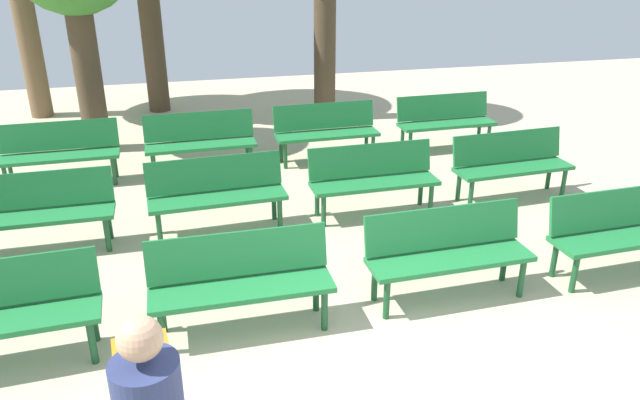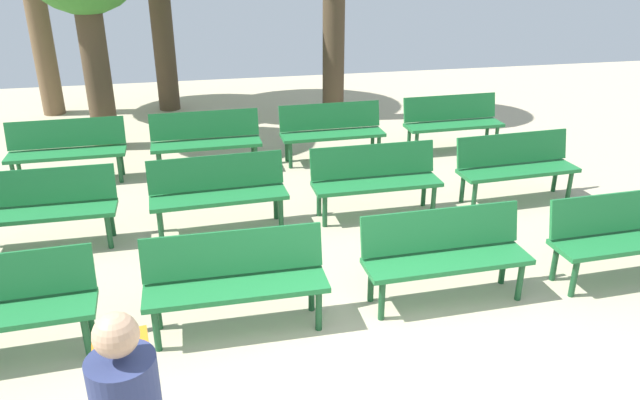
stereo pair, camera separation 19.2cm
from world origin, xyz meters
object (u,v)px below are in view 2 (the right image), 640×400
object	(u,v)px
bench_r2_c1	(206,138)
bench_r1_c0	(42,204)
bench_r0_c1	(235,276)
bench_r2_c2	(332,129)
bench_r1_c3	(516,163)
bench_r2_c3	(452,120)
bench_r2_c0	(67,147)
bench_r0_c3	(625,232)
bench_r0_c2	(445,251)
bench_r1_c2	(375,176)
bench_r1_c1	(218,189)

from	to	relation	value
bench_r2_c1	bench_r1_c0	bearing A→B (deg)	-133.23
bench_r0_c1	bench_r2_c2	distance (m)	4.55
bench_r1_c3	bench_r2_c3	size ratio (longest dim) A/B	1.01
bench_r2_c0	bench_r0_c3	bearing A→B (deg)	-34.76
bench_r0_c3	bench_r2_c1	bearing A→B (deg)	132.74
bench_r0_c2	bench_r2_c3	bearing A→B (deg)	64.19
bench_r0_c2	bench_r2_c2	xyz separation A→B (m)	(-0.17, 4.10, 0.00)
bench_r1_c3	bench_r1_c2	bearing A→B (deg)	178.66
bench_r2_c0	bench_r2_c3	xyz separation A→B (m)	(5.92, 0.20, 0.00)
bench_r1_c2	bench_r1_c3	bearing A→B (deg)	0.89
bench_r1_c1	bench_r2_c3	bearing A→B (deg)	26.54
bench_r0_c2	bench_r2_c1	distance (m)	4.54
bench_r0_c1	bench_r1_c3	bearing A→B (deg)	28.66
bench_r1_c2	bench_r2_c1	world-z (taller)	same
bench_r1_c0	bench_r1_c1	size ratio (longest dim) A/B	0.99
bench_r0_c1	bench_r1_c0	distance (m)	2.83
bench_r1_c2	bench_r2_c3	xyz separation A→B (m)	(1.96, 2.19, 0.00)
bench_r2_c1	bench_r0_c1	bearing A→B (deg)	-89.60
bench_r1_c1	bench_r1_c3	xyz separation A→B (m)	(3.89, 0.09, 0.00)
bench_r1_c1	bench_r0_c3	bearing A→B (deg)	-29.63
bench_r2_c1	bench_r1_c3	bearing A→B (deg)	-27.37
bench_r0_c3	bench_r1_c0	distance (m)	6.23
bench_r2_c2	bench_r1_c0	bearing A→B (deg)	-151.71
bench_r0_c1	bench_r2_c3	world-z (taller)	same
bench_r2_c0	bench_r2_c2	xyz separation A→B (m)	(3.87, 0.11, 0.00)
bench_r0_c1	bench_r0_c2	distance (m)	1.99
bench_r0_c2	bench_r1_c0	world-z (taller)	same
bench_r0_c3	bench_r1_c2	distance (m)	2.86
bench_r0_c3	bench_r1_c1	xyz separation A→B (m)	(-3.97, 1.99, 0.00)
bench_r0_c1	bench_r2_c2	bearing A→B (deg)	65.97
bench_r2_c2	bench_r1_c1	bearing A→B (deg)	-132.56
bench_r0_c2	bench_r0_c3	xyz separation A→B (m)	(1.94, -0.00, 0.00)
bench_r1_c1	bench_r2_c2	bearing A→B (deg)	45.64
bench_r1_c3	bench_r2_c2	xyz separation A→B (m)	(-2.02, 2.03, 0.00)
bench_r2_c1	bench_r2_c2	distance (m)	1.93
bench_r0_c2	bench_r1_c3	bearing A→B (deg)	46.38
bench_r2_c3	bench_r2_c2	bearing A→B (deg)	-178.98
bench_r2_c3	bench_r2_c0	bearing A→B (deg)	-179.74
bench_r0_c1	bench_r2_c1	distance (m)	4.09
bench_r0_c1	bench_r2_c1	xyz separation A→B (m)	(-0.11, 4.09, 0.00)
bench_r0_c2	bench_r2_c3	size ratio (longest dim) A/B	1.00
bench_r2_c0	bench_r1_c2	bearing A→B (deg)	-27.70
bench_r0_c3	bench_r2_c3	size ratio (longest dim) A/B	1.00
bench_r1_c2	bench_r0_c2	bearing A→B (deg)	-88.48
bench_r0_c2	bench_r2_c1	bearing A→B (deg)	115.75
bench_r0_c1	bench_r1_c1	world-z (taller)	same
bench_r1_c2	bench_r2_c2	distance (m)	2.09
bench_r2_c0	bench_r2_c3	size ratio (longest dim) A/B	1.00
bench_r2_c0	bench_r2_c3	distance (m)	5.92
bench_r0_c1	bench_r1_c3	distance (m)	4.40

